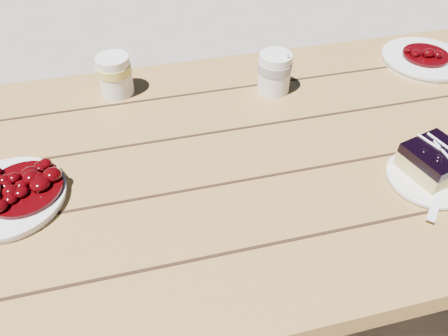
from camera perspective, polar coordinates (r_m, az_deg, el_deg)
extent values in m
plane|color=gray|center=(1.52, -2.89, -20.45)|extent=(60.00, 60.00, 0.00)
cube|color=olive|center=(0.92, -4.46, -0.30)|extent=(2.00, 0.80, 0.05)
cube|color=olive|center=(1.71, 24.43, 2.82)|extent=(0.07, 0.07, 0.70)
cube|color=olive|center=(1.60, -8.24, 8.05)|extent=(1.80, 0.25, 0.04)
cube|color=olive|center=(1.96, 16.38, 5.59)|extent=(0.06, 0.06, 0.42)
cylinder|color=white|center=(0.91, -26.31, -3.56)|extent=(0.21, 0.21, 0.02)
cylinder|color=white|center=(0.95, 25.19, -1.26)|extent=(0.16, 0.16, 0.01)
cube|color=tan|center=(0.95, 25.60, 0.41)|extent=(0.12, 0.12, 0.03)
cube|color=black|center=(0.93, 26.10, 1.63)|extent=(0.12, 0.12, 0.02)
cylinder|color=white|center=(1.09, 6.60, 12.26)|extent=(0.08, 0.08, 0.10)
cylinder|color=white|center=(1.34, 24.70, 12.73)|extent=(0.22, 0.22, 0.02)
cylinder|color=white|center=(1.10, -14.02, 11.65)|extent=(0.08, 0.08, 0.10)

